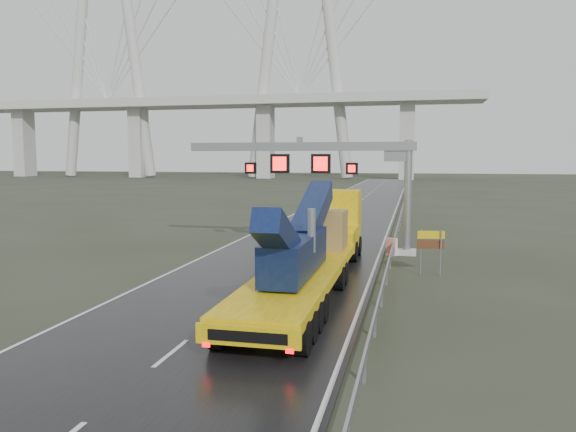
% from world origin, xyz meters
% --- Properties ---
extents(ground, '(400.00, 400.00, 0.00)m').
position_xyz_m(ground, '(0.00, 0.00, 0.00)').
color(ground, '#2D3122').
rests_on(ground, ground).
extents(road, '(11.00, 200.00, 0.02)m').
position_xyz_m(road, '(0.00, 40.00, 0.01)').
color(road, black).
rests_on(road, ground).
extents(guardrail, '(0.20, 140.00, 1.40)m').
position_xyz_m(guardrail, '(6.10, 30.00, 0.70)').
color(guardrail, gray).
rests_on(guardrail, ground).
extents(sign_gantry, '(14.90, 1.20, 7.42)m').
position_xyz_m(sign_gantry, '(2.10, 17.99, 5.61)').
color(sign_gantry, '#B9B8B3').
rests_on(sign_gantry, ground).
extents(cable_stayed_bridge, '(170.00, 14.00, 110.00)m').
position_xyz_m(cable_stayed_bridge, '(-55.00, 140.00, 50.01)').
color(cable_stayed_bridge, '#B9B8B3').
rests_on(cable_stayed_bridge, ground).
extents(heavy_haul_truck, '(3.22, 21.00, 4.93)m').
position_xyz_m(heavy_haul_truck, '(2.64, 9.68, 1.91)').
color(heavy_haul_truck, yellow).
rests_on(heavy_haul_truck, ground).
extents(exit_sign_pair, '(1.38, 0.32, 2.39)m').
position_xyz_m(exit_sign_pair, '(8.20, 11.76, 1.67)').
color(exit_sign_pair, '#92969A').
rests_on(exit_sign_pair, ground).
extents(striped_barrier, '(0.73, 0.57, 1.09)m').
position_xyz_m(striped_barrier, '(6.00, 17.44, 0.54)').
color(striped_barrier, red).
rests_on(striped_barrier, ground).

